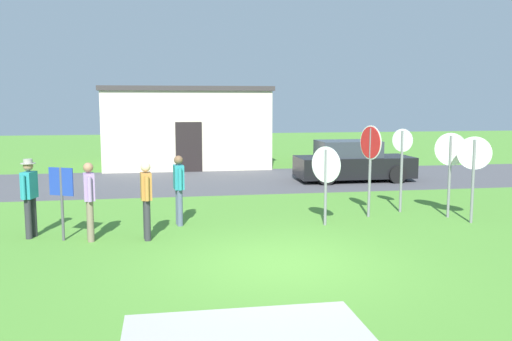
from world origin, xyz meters
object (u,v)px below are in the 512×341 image
parked_car_on_street (352,162)px  info_panel_leftmost (61,191)px  person_in_blue (179,186)px  person_with_sunhat (146,196)px  stop_sign_leaning_left (326,172)px  stop_sign_center_cluster (474,164)px  person_in_teal (89,197)px  stop_sign_far_back (402,157)px  stop_sign_nearest (370,154)px  person_on_left (30,193)px  stop_sign_rear_right (450,160)px

parked_car_on_street → info_panel_leftmost: (-9.13, -7.41, 0.40)m
person_in_blue → info_panel_leftmost: size_ratio=1.07×
person_with_sunhat → stop_sign_leaning_left: bearing=9.2°
stop_sign_leaning_left → stop_sign_center_cluster: bearing=-6.1°
parked_car_on_street → person_in_teal: size_ratio=2.55×
person_with_sunhat → info_panel_leftmost: 1.80m
stop_sign_far_back → stop_sign_leaning_left: (-2.45, -1.16, -0.20)m
stop_sign_nearest → parked_car_on_street: bearing=74.2°
stop_sign_far_back → stop_sign_center_cluster: 1.93m
person_on_left → person_in_blue: bearing=12.1°
stop_sign_rear_right → person_with_sunhat: bearing=-172.4°
stop_sign_nearest → info_panel_leftmost: (-7.38, -1.20, -0.55)m
stop_sign_far_back → stop_sign_center_cluster: size_ratio=1.06×
stop_sign_nearest → person_in_blue: size_ratio=1.40×
stop_sign_rear_right → person_in_teal: size_ratio=1.29×
person_on_left → parked_car_on_street: bearing=35.5°
stop_sign_far_back → stop_sign_center_cluster: bearing=-53.3°
stop_sign_far_back → person_in_blue: bearing=-174.6°
stop_sign_rear_right → person_with_sunhat: 7.68m
stop_sign_rear_right → info_panel_leftmost: (-9.37, -0.79, -0.41)m
stop_sign_center_cluster → person_with_sunhat: stop_sign_center_cluster is taller
parked_car_on_street → stop_sign_center_cluster: size_ratio=2.02×
stop_sign_leaning_left → person_with_sunhat: 4.28m
stop_sign_rear_right → person_in_blue: size_ratio=1.29×
stop_sign_center_cluster → person_on_left: 10.34m
stop_sign_far_back → info_panel_leftmost: bearing=-169.1°
stop_sign_leaning_left → person_in_blue: bearing=170.1°
stop_sign_leaning_left → person_with_sunhat: bearing=-170.8°
stop_sign_nearest → person_in_teal: stop_sign_nearest is taller
stop_sign_far_back → stop_sign_rear_right: size_ratio=1.03×
stop_sign_nearest → person_with_sunhat: stop_sign_nearest is taller
stop_sign_far_back → person_on_left: 9.27m
stop_sign_leaning_left → person_with_sunhat: stop_sign_leaning_left is taller
stop_sign_far_back → person_in_blue: (-5.93, -0.56, -0.54)m
person_in_teal → person_with_sunhat: bearing=-5.5°
stop_sign_leaning_left → person_with_sunhat: size_ratio=1.13×
stop_sign_far_back → person_on_left: (-9.17, -1.25, -0.51)m
stop_sign_nearest → person_in_teal: (-6.79, -1.30, -0.69)m
stop_sign_center_cluster → person_in_teal: bearing=-178.8°
person_in_teal → person_with_sunhat: same height
stop_sign_rear_right → stop_sign_nearest: bearing=168.4°
stop_sign_nearest → stop_sign_rear_right: (1.99, -0.41, -0.14)m
stop_sign_rear_right → stop_sign_center_cluster: (0.22, -0.71, -0.04)m
stop_sign_rear_right → person_on_left: (-10.10, -0.41, -0.51)m
parked_car_on_street → person_in_blue: person_in_blue is taller
parked_car_on_street → person_with_sunhat: 10.59m
stop_sign_nearest → person_in_teal: size_ratio=1.40×
parked_car_on_street → person_with_sunhat: person_with_sunhat is taller
info_panel_leftmost → person_in_blue: bearing=23.1°
parked_car_on_street → stop_sign_leaning_left: stop_sign_leaning_left is taller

